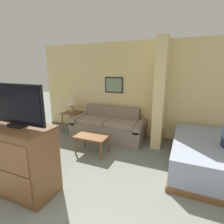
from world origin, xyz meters
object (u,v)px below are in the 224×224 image
Objects in this scene: couch at (108,127)px; bed at (216,156)px; table_lamp at (71,101)px; tv at (15,105)px; tv_dresser at (22,160)px; coffee_table at (92,138)px.

bed is at bearing -14.25° from couch.
table_lamp reaches higher than bed.
tv is (-0.28, -2.55, 1.09)m from couch.
couch is 2.64m from bed.
couch is 1.94× the size of tv.
couch is at bearing -2.54° from table_lamp.
couch reaches higher than bed.
tv is at bearing 90.00° from tv_dresser.
bed is at bearing 33.81° from tv_dresser.
coffee_table is 0.68× the size of tv_dresser.
couch is 4.06× the size of table_lamp.
tv is (0.96, -2.61, 0.46)m from table_lamp.
couch is at bearing 165.75° from bed.
tv is at bearing -69.85° from table_lamp.
tv_dresser is at bearing -69.85° from table_lamp.
couch is 2.79m from tv.
table_lamp is at bearing 110.15° from tv_dresser.
table_lamp is (-1.24, 0.06, 0.63)m from couch.
tv_dresser is 1.04× the size of tv.
table_lamp is 0.48× the size of tv.
bed is at bearing -10.51° from table_lamp.
couch is 2.58m from tv_dresser.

